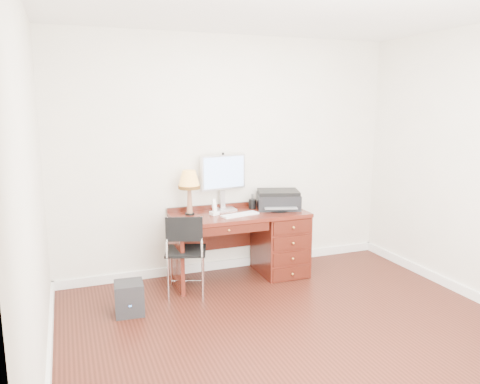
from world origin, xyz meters
name	(u,v)px	position (x,y,z in m)	size (l,w,h in m)	color
ground	(297,333)	(0.00, 0.00, 0.00)	(4.00, 4.00, 0.00)	black
room_shell	(267,299)	(0.00, 0.63, 0.05)	(4.00, 4.00, 4.00)	white
desk	(266,239)	(0.32, 1.40, 0.41)	(1.50, 0.67, 0.75)	#531A11
monitor	(224,175)	(-0.11, 1.63, 1.15)	(0.55, 0.21, 0.63)	silver
keyboard	(240,215)	(-0.03, 1.30, 0.76)	(0.43, 0.12, 0.02)	white
mouse_pad	(278,209)	(0.45, 1.35, 0.76)	(0.24, 0.24, 0.05)	black
printer	(278,200)	(0.50, 1.46, 0.85)	(0.57, 0.50, 0.21)	black
leg_lamp	(189,182)	(-0.54, 1.52, 1.11)	(0.24, 0.24, 0.49)	black
phone	(214,210)	(-0.29, 1.42, 0.80)	(0.10, 0.10, 0.17)	white
pen_cup	(252,204)	(0.22, 1.56, 0.80)	(0.09, 0.09, 0.11)	black
chair	(187,247)	(-0.67, 1.12, 0.52)	(0.51, 0.51, 0.86)	black
equipment_box	(129,298)	(-1.30, 0.89, 0.15)	(0.26, 0.26, 0.31)	black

